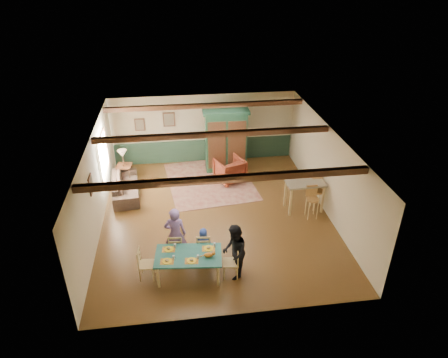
{
  "coord_description": "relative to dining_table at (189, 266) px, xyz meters",
  "views": [
    {
      "loc": [
        -1.13,
        -10.37,
        7.15
      ],
      "look_at": [
        0.29,
        0.29,
        1.15
      ],
      "focal_mm": 32.0,
      "sensor_mm": 36.0,
      "label": 1
    }
  ],
  "objects": [
    {
      "name": "wall_back",
      "position": [
        0.99,
        6.61,
        1.01
      ],
      "size": [
        7.0,
        0.02,
        2.7
      ],
      "primitive_type": "cube",
      "color": "beige",
      "rests_on": "floor"
    },
    {
      "name": "place_setting_far_right",
      "position": [
        0.52,
        0.18,
        0.4
      ],
      "size": [
        0.39,
        0.31,
        0.11
      ],
      "primitive_type": null,
      "rotation": [
        0.0,
        0.0,
        -0.1
      ],
      "color": "yellow",
      "rests_on": "dining_table"
    },
    {
      "name": "wall_left",
      "position": [
        -2.51,
        2.61,
        1.01
      ],
      "size": [
        0.02,
        8.0,
        2.7
      ],
      "primitive_type": "cube",
      "color": "beige",
      "rests_on": "floor"
    },
    {
      "name": "floor",
      "position": [
        0.99,
        2.61,
        -0.34
      ],
      "size": [
        8.0,
        8.0,
        0.0
      ],
      "primitive_type": "plane",
      "color": "#492E14",
      "rests_on": "ground"
    },
    {
      "name": "ceiling_beam_mid",
      "position": [
        0.99,
        3.01,
        2.27
      ],
      "size": [
        6.95,
        0.16,
        0.16
      ],
      "primitive_type": "cube",
      "color": "#311B0D",
      "rests_on": "ceiling"
    },
    {
      "name": "wall_right",
      "position": [
        4.49,
        2.61,
        1.01
      ],
      "size": [
        0.02,
        8.0,
        2.7
      ],
      "primitive_type": "cube",
      "color": "beige",
      "rests_on": "floor"
    },
    {
      "name": "dining_chair_end_right",
      "position": [
        1.05,
        -0.11,
        0.09
      ],
      "size": [
        0.44,
        0.42,
        0.87
      ],
      "primitive_type": null,
      "rotation": [
        0.0,
        0.0,
        -1.67
      ],
      "color": "tan",
      "rests_on": "floor"
    },
    {
      "name": "picture_back_a",
      "position": [
        -0.31,
        6.58,
        1.46
      ],
      "size": [
        0.45,
        0.04,
        0.55
      ],
      "primitive_type": null,
      "color": "gray",
      "rests_on": "wall_back"
    },
    {
      "name": "person_woman",
      "position": [
        1.14,
        -0.11,
        0.41
      ],
      "size": [
        0.64,
        0.79,
        1.51
      ],
      "primitive_type": "imported",
      "rotation": [
        0.0,
        0.0,
        -1.67
      ],
      "color": "black",
      "rests_on": "floor"
    },
    {
      "name": "wainscot_back",
      "position": [
        0.99,
        6.59,
        0.11
      ],
      "size": [
        6.95,
        0.03,
        0.9
      ],
      "primitive_type": "cube",
      "color": "#1D3526",
      "rests_on": "floor"
    },
    {
      "name": "picture_back_b",
      "position": [
        -1.41,
        6.58,
        1.31
      ],
      "size": [
        0.38,
        0.04,
        0.48
      ],
      "primitive_type": null,
      "color": "gray",
      "rests_on": "wall_back"
    },
    {
      "name": "person_child",
      "position": [
        0.44,
        0.69,
        0.12
      ],
      "size": [
        0.48,
        0.34,
        0.92
      ],
      "primitive_type": "imported",
      "rotation": [
        0.0,
        0.0,
        3.04
      ],
      "color": "navy",
      "rests_on": "floor"
    },
    {
      "name": "armoire",
      "position": [
        1.74,
        5.74,
        0.84
      ],
      "size": [
        1.68,
        0.69,
        2.36
      ],
      "primitive_type": "cube",
      "rotation": [
        0.0,
        0.0,
        -0.01
      ],
      "color": "#143321",
      "rests_on": "floor"
    },
    {
      "name": "bar_stool_right",
      "position": [
        4.26,
        2.62,
        0.18
      ],
      "size": [
        0.37,
        0.41,
        1.04
      ],
      "primitive_type": null,
      "rotation": [
        0.0,
        0.0,
        -0.02
      ],
      "color": "#BA8648",
      "rests_on": "floor"
    },
    {
      "name": "ceiling_beam_back",
      "position": [
        0.99,
        5.61,
        2.27
      ],
      "size": [
        6.95,
        0.16,
        0.16
      ],
      "primitive_type": "cube",
      "color": "#311B0D",
      "rests_on": "ceiling"
    },
    {
      "name": "place_setting_far_left",
      "position": [
        -0.48,
        0.28,
        0.4
      ],
      "size": [
        0.39,
        0.31,
        0.11
      ],
      "primitive_type": null,
      "rotation": [
        0.0,
        0.0,
        -0.1
      ],
      "color": "yellow",
      "rests_on": "dining_table"
    },
    {
      "name": "end_table",
      "position": [
        -2.01,
        5.28,
        -0.02
      ],
      "size": [
        0.59,
        0.59,
        0.64
      ],
      "primitive_type": null,
      "rotation": [
        0.0,
        0.0,
        -0.14
      ],
      "color": "#311B0D",
      "rests_on": "floor"
    },
    {
      "name": "sofa",
      "position": [
        -1.92,
        4.35,
        -0.03
      ],
      "size": [
        1.06,
        2.24,
        0.63
      ],
      "primitive_type": "imported",
      "rotation": [
        0.0,
        0.0,
        1.67
      ],
      "color": "#3E2F26",
      "rests_on": "floor"
    },
    {
      "name": "place_setting_near_center",
      "position": [
        0.07,
        -0.24,
        0.4
      ],
      "size": [
        0.39,
        0.31,
        0.11
      ],
      "primitive_type": null,
      "rotation": [
        0.0,
        0.0,
        -0.1
      ],
      "color": "yellow",
      "rests_on": "dining_table"
    },
    {
      "name": "dining_chair_far_left",
      "position": [
        -0.3,
        0.69,
        0.09
      ],
      "size": [
        0.42,
        0.44,
        0.87
      ],
      "primitive_type": null,
      "rotation": [
        0.0,
        0.0,
        3.04
      ],
      "color": "tan",
      "rests_on": "floor"
    },
    {
      "name": "dining_table",
      "position": [
        0.0,
        0.0,
        0.0
      ],
      "size": [
        1.73,
        1.07,
        0.69
      ],
      "primitive_type": null,
      "rotation": [
        0.0,
        0.0,
        -0.1
      ],
      "color": "#1D5D53",
      "rests_on": "floor"
    },
    {
      "name": "place_setting_near_left",
      "position": [
        -0.52,
        -0.18,
        0.4
      ],
      "size": [
        0.39,
        0.31,
        0.11
      ],
      "primitive_type": null,
      "rotation": [
        0.0,
        0.0,
        -0.1
      ],
      "color": "yellow",
      "rests_on": "dining_table"
    },
    {
      "name": "area_rug",
      "position": [
        1.02,
        4.85,
        -0.34
      ],
      "size": [
        3.3,
        3.79,
        0.01
      ],
      "primitive_type": "cube",
      "rotation": [
        0.0,
        0.0,
        0.11
      ],
      "color": "tan",
      "rests_on": "floor"
    },
    {
      "name": "counter_table",
      "position": [
        3.81,
        2.63,
        0.16
      ],
      "size": [
        1.23,
        0.74,
        1.01
      ],
      "primitive_type": null,
      "rotation": [
        0.0,
        0.0,
        0.03
      ],
      "color": "tan",
      "rests_on": "floor"
    },
    {
      "name": "bar_stool_left",
      "position": [
        3.93,
        2.16,
        0.19
      ],
      "size": [
        0.37,
        0.41,
        1.06
      ],
      "primitive_type": null,
      "rotation": [
        0.0,
        0.0,
        -0.0
      ],
      "color": "#BA8648",
      "rests_on": "floor"
    },
    {
      "name": "person_man",
      "position": [
        -0.29,
        0.76,
        0.45
      ],
      "size": [
        0.61,
        0.43,
        1.58
      ],
      "primitive_type": "imported",
      "rotation": [
        0.0,
        0.0,
        3.04
      ],
      "color": "#7E5FA4",
      "rests_on": "floor"
    },
    {
      "name": "ceiling_beam_front",
      "position": [
        0.99,
        0.31,
        2.27
      ],
      "size": [
        6.95,
        0.16,
        0.16
      ],
      "primitive_type": "cube",
      "color": "#311B0D",
      "rests_on": "ceiling"
    },
    {
      "name": "ceiling",
      "position": [
        0.99,
        2.61,
        2.36
      ],
      "size": [
        7.0,
        8.0,
        0.02
      ],
      "primitive_type": "cube",
      "color": "silver",
      "rests_on": "wall_back"
    },
    {
      "name": "armchair",
      "position": [
        1.75,
        4.82,
        0.09
      ],
      "size": [
        1.21,
        1.22,
        0.86
      ],
      "primitive_type": "imported",
      "rotation": [
        0.0,
        0.0,
        -2.76
      ],
      "color": "#42140D",
      "rests_on": "floor"
    },
    {
      "name": "window_left",
      "position": [
        -2.48,
        4.31,
        1.21
      ],
      "size": [
        0.06,
        1.6,
        1.3
      ],
      "primitive_type": null,
      "color": "white",
      "rests_on": "wall_left"
    },
    {
      "name": "cat",
      "position": [
        0.49,
        -0.14,
        0.43
      ],
      "size": [
        0.34,
        0.16,
        0.16
      ],
      "primitive_type": null,
      "rotation": [
        0.0,
        0.0,
        -0.1
      ],
      "color": "orange",
      "rests_on": "dining_table"
    },
    {
      "name": "dining_chair_far_right",
      "position": [
        0.43,
        0.62,
        0.09
      ],
      "size": [
        0.42,
        0.44,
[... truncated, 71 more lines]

